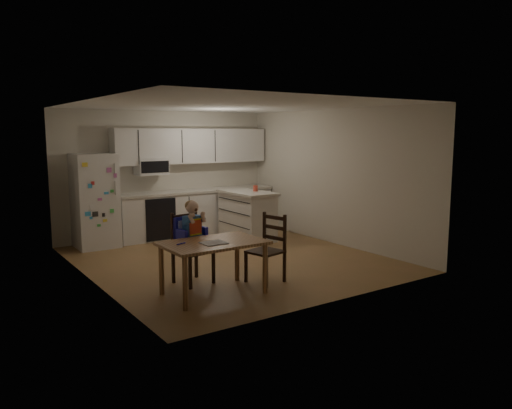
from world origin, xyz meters
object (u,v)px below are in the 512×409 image
at_px(chair_booster, 191,233).
at_px(dining_table, 213,249).
at_px(kitchen_island, 247,215).
at_px(refrigerator, 95,201).
at_px(red_cup, 255,188).
at_px(chair_side, 270,243).

bearing_deg(chair_booster, dining_table, -98.70).
bearing_deg(kitchen_island, refrigerator, 160.07).
relative_size(kitchen_island, chair_booster, 1.10).
relative_size(red_cup, chair_booster, 0.10).
height_order(kitchen_island, dining_table, kitchen_island).
height_order(refrigerator, kitchen_island, refrigerator).
bearing_deg(refrigerator, chair_side, -68.41).
bearing_deg(refrigerator, kitchen_island, -19.93).
relative_size(kitchen_island, dining_table, 0.99).
distance_m(kitchen_island, red_cup, 0.55).
distance_m(kitchen_island, chair_booster, 2.99).
bearing_deg(refrigerator, dining_table, -82.98).
bearing_deg(chair_booster, refrigerator, 88.89).
bearing_deg(chair_side, dining_table, -98.33).
distance_m(refrigerator, kitchen_island, 2.85).
distance_m(kitchen_island, chair_side, 2.83).
xyz_separation_m(kitchen_island, chair_booster, (-2.23, -1.98, 0.22)).
bearing_deg(chair_side, refrigerator, -171.03).
distance_m(chair_booster, chair_side, 1.11).
bearing_deg(red_cup, kitchen_island, 146.67).
relative_size(refrigerator, kitchen_island, 1.33).
relative_size(dining_table, chair_booster, 1.11).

